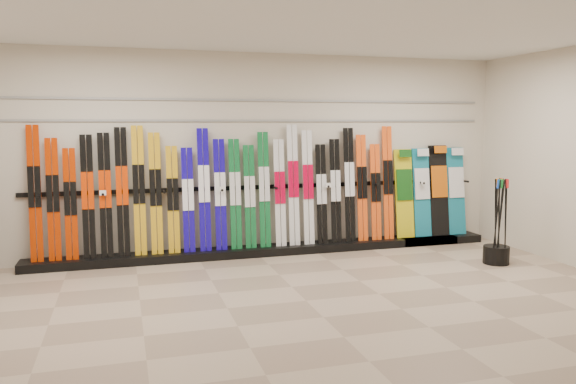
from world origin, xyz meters
name	(u,v)px	position (x,y,z in m)	size (l,w,h in m)	color
floor	(306,301)	(0.00, 0.00, 0.00)	(8.00, 8.00, 0.00)	gray
back_wall	(254,154)	(0.00, 2.50, 1.50)	(8.00, 8.00, 0.00)	beige
ceiling	(307,24)	(0.00, 0.00, 3.00)	(8.00, 8.00, 0.00)	silver
ski_rack_base	(273,250)	(0.22, 2.28, 0.06)	(8.00, 0.40, 0.12)	black
skis	(227,192)	(-0.46, 2.32, 0.96)	(5.36, 0.20, 1.82)	#B22800
snowboards	(431,192)	(2.94, 2.35, 0.84)	(1.27, 0.23, 1.48)	gold
pole_bin	(496,255)	(3.09, 0.81, 0.12)	(0.36, 0.36, 0.25)	black
ski_poles	(499,221)	(3.10, 0.80, 0.61)	(0.24, 0.27, 1.18)	black
slatwall_rail_0	(254,121)	(0.00, 2.48, 2.00)	(7.60, 0.02, 0.03)	gray
slatwall_rail_1	(254,100)	(0.00, 2.48, 2.30)	(7.60, 0.02, 0.03)	gray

